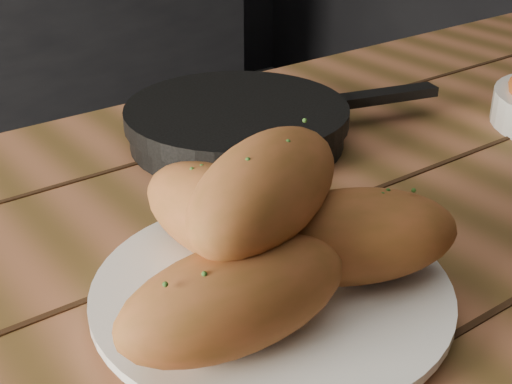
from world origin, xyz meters
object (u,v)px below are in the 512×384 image
plate (271,294)px  bread_rolls (269,234)px  table (436,310)px  skillet (239,123)px

plate → bread_rolls: (-0.01, -0.00, 0.06)m
table → plate: size_ratio=5.94×
bread_rolls → skillet: (0.17, 0.27, -0.04)m
plate → skillet: 0.32m
table → skillet: 0.30m
plate → table: bearing=-3.1°
table → bread_rolls: (-0.20, 0.01, 0.16)m
bread_rolls → skillet: bearing=58.6°
plate → skillet: bearing=59.1°
plate → bread_rolls: size_ratio=0.94×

